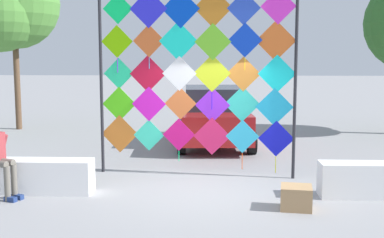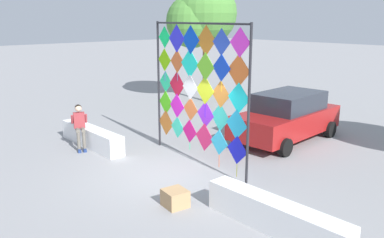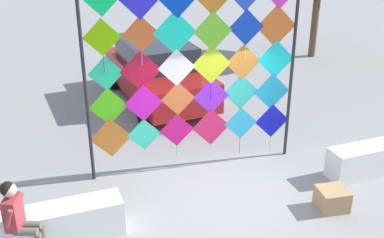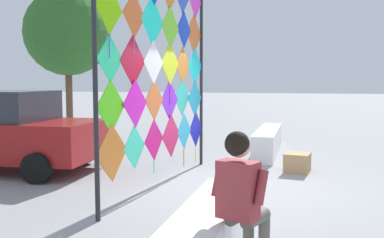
{
  "view_description": "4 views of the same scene",
  "coord_description": "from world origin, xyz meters",
  "px_view_note": "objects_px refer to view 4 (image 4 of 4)",
  "views": [
    {
      "loc": [
        0.19,
        -9.37,
        2.62
      ],
      "look_at": [
        -0.28,
        0.64,
        1.35
      ],
      "focal_mm": 45.99,
      "sensor_mm": 36.0,
      "label": 1
    },
    {
      "loc": [
        8.36,
        -6.58,
        4.26
      ],
      "look_at": [
        0.12,
        0.83,
        1.51
      ],
      "focal_mm": 38.17,
      "sensor_mm": 36.0,
      "label": 2
    },
    {
      "loc": [
        -3.46,
        -7.17,
        5.21
      ],
      "look_at": [
        -0.56,
        0.61,
        1.47
      ],
      "focal_mm": 44.96,
      "sensor_mm": 36.0,
      "label": 3
    },
    {
      "loc": [
        -7.55,
        -1.17,
        1.94
      ],
      "look_at": [
        0.1,
        0.88,
        1.22
      ],
      "focal_mm": 39.62,
      "sensor_mm": 36.0,
      "label": 4
    }
  ],
  "objects_px": {
    "cardboard_box_large": "(297,163)",
    "tree_broadleaf": "(69,36)",
    "kite_display_rack": "(162,57)",
    "seated_vendor": "(243,197)"
  },
  "relations": [
    {
      "from": "cardboard_box_large",
      "to": "kite_display_rack",
      "type": "bearing_deg",
      "value": 127.25
    },
    {
      "from": "kite_display_rack",
      "to": "cardboard_box_large",
      "type": "xyz_separation_m",
      "value": [
        1.82,
        -2.39,
        -2.17
      ]
    },
    {
      "from": "kite_display_rack",
      "to": "cardboard_box_large",
      "type": "bearing_deg",
      "value": -52.75
    },
    {
      "from": "cardboard_box_large",
      "to": "tree_broadleaf",
      "type": "xyz_separation_m",
      "value": [
        5.3,
        8.56,
        3.42
      ]
    },
    {
      "from": "kite_display_rack",
      "to": "seated_vendor",
      "type": "relative_size",
      "value": 2.89
    },
    {
      "from": "seated_vendor",
      "to": "tree_broadleaf",
      "type": "bearing_deg",
      "value": 37.36
    },
    {
      "from": "seated_vendor",
      "to": "cardboard_box_large",
      "type": "distance_m",
      "value": 5.45
    },
    {
      "from": "kite_display_rack",
      "to": "seated_vendor",
      "type": "height_order",
      "value": "kite_display_rack"
    },
    {
      "from": "kite_display_rack",
      "to": "seated_vendor",
      "type": "bearing_deg",
      "value": -150.78
    },
    {
      "from": "seated_vendor",
      "to": "cardboard_box_large",
      "type": "relative_size",
      "value": 2.83
    }
  ]
}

